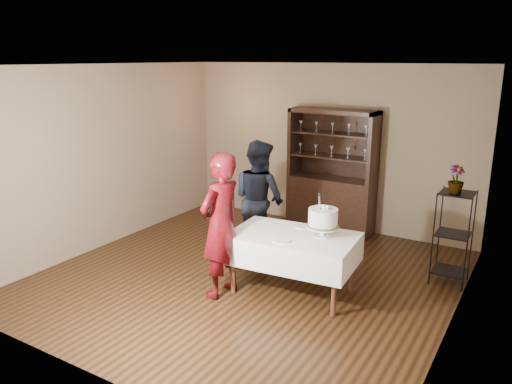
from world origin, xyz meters
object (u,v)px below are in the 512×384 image
at_px(china_hutch, 331,192).
at_px(cake_table, 293,248).
at_px(woman, 221,226).
at_px(cake, 323,219).
at_px(man, 259,199).
at_px(potted_plant, 456,179).
at_px(plant_etagere, 453,234).

distance_m(china_hutch, cake_table, 2.39).
height_order(woman, cake, woman).
bearing_deg(china_hutch, cake_table, -78.18).
bearing_deg(cake_table, china_hutch, 101.82).
distance_m(woman, man, 1.33).
bearing_deg(man, woman, 119.01).
relative_size(woman, potted_plant, 5.05).
xyz_separation_m(plant_etagere, woman, (-2.30, -1.78, 0.22)).
xyz_separation_m(cake_table, potted_plant, (1.56, 1.24, 0.79)).
relative_size(man, cake, 3.17).
xyz_separation_m(woman, potted_plant, (2.27, 1.73, 0.48)).
bearing_deg(man, cake, 170.02).
xyz_separation_m(man, cake, (1.28, -0.68, 0.11)).
height_order(man, potted_plant, man).
distance_m(cake_table, man, 1.29).
relative_size(woman, man, 1.04).
distance_m(plant_etagere, cake, 1.74).
distance_m(plant_etagere, man, 2.60).
bearing_deg(woman, cake_table, 131.34).
bearing_deg(potted_plant, plant_etagere, 60.96).
bearing_deg(potted_plant, woman, -142.74).
xyz_separation_m(china_hutch, potted_plant, (2.05, -1.10, 0.70)).
height_order(cake_table, cake, cake).
height_order(china_hutch, woman, china_hutch).
relative_size(cake_table, man, 0.92).
bearing_deg(woman, china_hutch, -177.75).
bearing_deg(woman, plant_etagere, 134.38).
xyz_separation_m(china_hutch, cake_table, (0.49, -2.34, -0.10)).
height_order(cake_table, man, man).
bearing_deg(woman, potted_plant, 133.94).
bearing_deg(cake, plant_etagere, 42.18).
bearing_deg(china_hutch, plant_etagere, -26.83).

